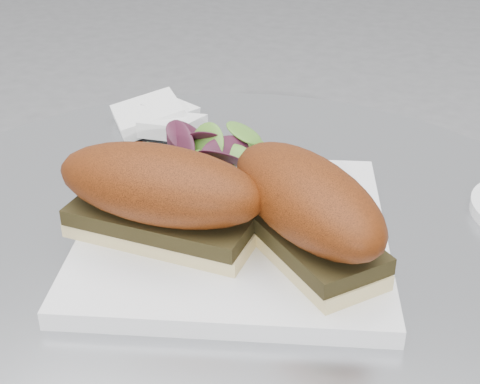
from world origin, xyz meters
name	(u,v)px	position (x,y,z in m)	size (l,w,h in m)	color
plate	(234,232)	(0.01, 0.00, 0.74)	(0.26, 0.26, 0.02)	white
sandwich_left	(160,193)	(-0.04, -0.04, 0.79)	(0.19, 0.10, 0.08)	beige
sandwich_right	(305,207)	(0.08, -0.02, 0.79)	(0.18, 0.18, 0.08)	beige
salad	(206,152)	(-0.05, 0.08, 0.77)	(0.11, 0.11, 0.05)	#5A902F
napkin	(161,126)	(-0.14, 0.19, 0.74)	(0.10, 0.10, 0.02)	white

